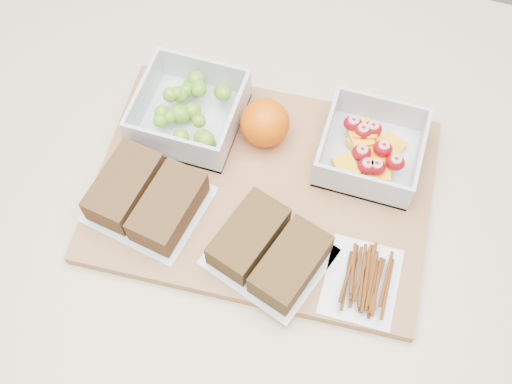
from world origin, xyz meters
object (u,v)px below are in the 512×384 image
Objects in this scene: orange at (265,123)px; pretzel_bag at (362,279)px; cutting_board at (263,190)px; sandwich_bag_left at (146,197)px; fruit_container at (370,150)px; sandwich_bag_center at (269,251)px; grape_container at (191,110)px.

pretzel_bag is at bearing -43.87° from orange.
cutting_board is 0.15m from sandwich_bag_left.
fruit_container is at bearing 3.13° from orange.
fruit_container is (0.12, 0.08, 0.03)m from cutting_board.
sandwich_bag_center is (-0.08, -0.17, -0.00)m from fruit_container.
grape_container is at bearing 149.70° from pretzel_bag.
orange is (-0.14, -0.01, 0.01)m from fruit_container.
cutting_board is at bearing -74.97° from orange.
orange is (0.10, 0.00, 0.01)m from grape_container.
orange reaches higher than cutting_board.
sandwich_bag_left is 1.45× the size of pretzel_bag.
cutting_board is 0.10m from sandwich_bag_center.
fruit_container is 1.94× the size of orange.
sandwich_bag_center is 1.52× the size of pretzel_bag.
orange reaches higher than fruit_container.
sandwich_bag_left is at bearing -156.70° from cutting_board.
orange is at bearing 136.13° from pretzel_bag.
grape_container is at bearing -177.60° from orange.
sandwich_bag_left is (-0.25, -0.15, 0.00)m from fruit_container.
orange reaches higher than sandwich_bag_left.
orange is at bearing 2.40° from grape_container.
sandwich_bag_left is (-0.13, -0.07, 0.03)m from cutting_board.
sandwich_bag_left reaches higher than pretzel_bag.
grape_container reaches higher than cutting_board.
sandwich_bag_center is at bearing -72.37° from cutting_board.
sandwich_bag_left is (-0.01, -0.13, -0.00)m from grape_container.
pretzel_bag is at bearing -80.13° from fruit_container.
sandwich_bag_left is at bearing -93.71° from grape_container.
sandwich_bag_center is 0.11m from pretzel_bag.
pretzel_bag is (0.27, -0.16, -0.01)m from grape_container.
pretzel_bag is (0.15, -0.09, 0.02)m from cutting_board.
grape_container is 0.31m from pretzel_bag.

